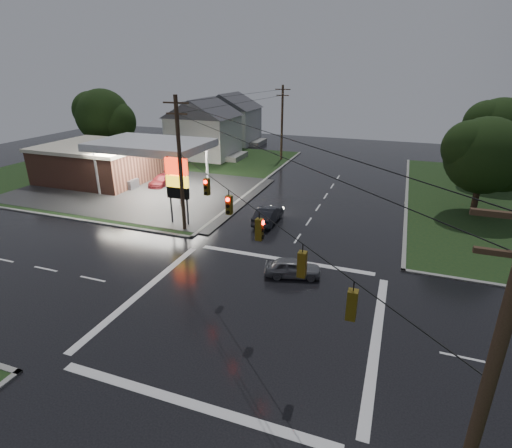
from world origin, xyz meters
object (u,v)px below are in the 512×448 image
(utility_pole_nw, at_px, (180,164))
(house_near, at_px, (204,128))
(utility_pole_se, at_px, (482,406))
(utility_pole_n, at_px, (282,122))
(pylon_sign, at_px, (177,180))
(gas_station, at_px, (106,161))
(tree_nw_behind, at_px, (104,116))
(car_north, at_px, (268,215))
(car_crossing, at_px, (293,268))
(tree_ne_near, at_px, (486,156))
(house_far, at_px, (230,118))
(car_pump, at_px, (162,180))
(tree_ne_far, at_px, (501,131))

(utility_pole_nw, bearing_deg, house_near, 113.37)
(utility_pole_se, relative_size, utility_pole_n, 1.05)
(pylon_sign, bearing_deg, utility_pole_n, 87.92)
(gas_station, bearing_deg, house_near, 73.83)
(pylon_sign, bearing_deg, house_near, 112.28)
(tree_nw_behind, distance_m, car_north, 35.07)
(tree_nw_behind, relative_size, car_crossing, 2.70)
(utility_pole_nw, bearing_deg, car_crossing, -23.36)
(tree_ne_near, bearing_deg, utility_pole_nw, -152.14)
(tree_nw_behind, bearing_deg, gas_station, -51.58)
(house_far, xyz_separation_m, tree_ne_near, (36.09, -26.01, 1.16))
(utility_pole_n, distance_m, car_north, 25.67)
(utility_pole_n, distance_m, house_far, 16.00)
(tree_ne_near, bearing_deg, car_north, -154.18)
(car_north, relative_size, car_crossing, 1.22)
(gas_station, xyz_separation_m, utility_pole_n, (16.18, 18.30, 2.92))
(pylon_sign, xyz_separation_m, utility_pole_se, (20.00, -20.00, 1.71))
(tree_nw_behind, xyz_separation_m, tree_ne_near, (47.98, -8.00, -0.62))
(car_crossing, bearing_deg, house_far, 13.36)
(pylon_sign, bearing_deg, gas_station, 148.78)
(house_near, height_order, tree_nw_behind, tree_nw_behind)
(utility_pole_se, distance_m, car_pump, 41.51)
(utility_pole_nw, bearing_deg, car_pump, 130.05)
(house_far, distance_m, tree_ne_far, 41.57)
(pylon_sign, distance_m, tree_ne_near, 27.23)
(utility_pole_nw, distance_m, car_north, 8.87)
(pylon_sign, bearing_deg, tree_ne_far, 40.35)
(utility_pole_nw, height_order, car_crossing, utility_pole_nw)
(utility_pole_se, xyz_separation_m, car_north, (-12.86, 23.02, -4.98))
(utility_pole_nw, distance_m, car_pump, 15.24)
(tree_nw_behind, bearing_deg, utility_pole_nw, -40.10)
(car_crossing, bearing_deg, gas_station, 46.23)
(house_near, distance_m, house_far, 12.04)
(pylon_sign, height_order, utility_pole_se, utility_pole_se)
(gas_station, xyz_separation_m, car_pump, (6.93, 0.79, -1.93))
(utility_pole_nw, relative_size, car_crossing, 2.97)
(car_north, xyz_separation_m, car_pump, (-15.38, 6.97, -0.13))
(tree_nw_behind, bearing_deg, car_crossing, -35.62)
(utility_pole_se, bearing_deg, utility_pole_nw, 135.00)
(utility_pole_n, bearing_deg, gas_station, -131.47)
(utility_pole_n, xyz_separation_m, tree_nw_behind, (-24.34, -8.01, 0.71))
(tree_ne_far, relative_size, car_north, 2.17)
(gas_station, height_order, utility_pole_n, utility_pole_n)
(house_near, height_order, car_pump, house_near)
(pylon_sign, height_order, utility_pole_n, utility_pole_n)
(pylon_sign, distance_m, utility_pole_se, 28.34)
(utility_pole_se, height_order, car_pump, utility_pole_se)
(tree_nw_behind, bearing_deg, car_pump, -32.18)
(pylon_sign, height_order, car_pump, pylon_sign)
(tree_ne_near, bearing_deg, tree_nw_behind, 170.53)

